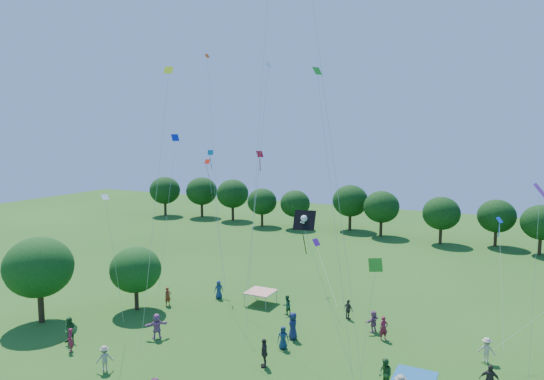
{
  "coord_description": "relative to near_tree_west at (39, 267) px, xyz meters",
  "views": [
    {
      "loc": [
        12.11,
        -10.28,
        14.24
      ],
      "look_at": [
        0.0,
        14.0,
        11.0
      ],
      "focal_mm": 32.0,
      "sensor_mm": 36.0,
      "label": 1
    }
  ],
  "objects": [
    {
      "name": "small_kite_4",
      "position": [
        3.85,
        11.27,
        7.51
      ],
      "size": [
        2.37,
        5.71,
        12.77
      ],
      "color": "#1326BF"
    },
    {
      "name": "crowd_person_1",
      "position": [
        5.98,
        -2.52,
        -3.48
      ],
      "size": [
        0.69,
        0.63,
        1.55
      ],
      "primitive_type": "imported",
      "rotation": [
        0.0,
        0.0,
        5.71
      ],
      "color": "maroon",
      "rests_on": "ground"
    },
    {
      "name": "crowd_person_14",
      "position": [
        4.89,
        -1.58,
        -3.37
      ],
      "size": [
        0.98,
        0.73,
        1.77
      ],
      "primitive_type": "imported",
      "rotation": [
        0.0,
        0.0,
        0.33
      ],
      "color": "#255729",
      "rests_on": "ground"
    },
    {
      "name": "crowd_person_6",
      "position": [
        9.13,
        10.38,
        -3.46
      ],
      "size": [
        0.86,
        0.84,
        1.59
      ],
      "primitive_type": "imported",
      "rotation": [
        0.0,
        0.0,
        3.89
      ],
      "color": "navy",
      "rests_on": "ground"
    },
    {
      "name": "pirate_kite",
      "position": [
        21.27,
        0.3,
        5.15
      ],
      "size": [
        3.43,
        0.83,
        8.69
      ],
      "color": "black"
    },
    {
      "name": "crowd_person_4",
      "position": [
        20.53,
        10.88,
        -3.49
      ],
      "size": [
        0.99,
        0.78,
        1.53
      ],
      "primitive_type": "imported",
      "rotation": [
        0.0,
        0.0,
        2.66
      ],
      "color": "#463D38",
      "rests_on": "ground"
    },
    {
      "name": "crowd_person_7",
      "position": [
        6.3,
        7.06,
        -3.48
      ],
      "size": [
        0.54,
        0.67,
        1.55
      ],
      "primitive_type": "imported",
      "rotation": [
        0.0,
        0.0,
        1.25
      ],
      "color": "maroon",
      "rests_on": "ground"
    },
    {
      "name": "crowd_person_12",
      "position": [
        18.23,
        4.03,
        -3.48
      ],
      "size": [
        0.86,
        0.69,
        1.54
      ],
      "primitive_type": "imported",
      "rotation": [
        0.0,
        0.0,
        0.43
      ],
      "color": "navy",
      "rests_on": "ground"
    },
    {
      "name": "crowd_person_10",
      "position": [
        18.25,
        1.3,
        -3.37
      ],
      "size": [
        0.93,
        1.14,
        1.78
      ],
      "primitive_type": "imported",
      "rotation": [
        0.0,
        0.0,
        5.23
      ],
      "color": "#362E2B",
      "rests_on": "ground"
    },
    {
      "name": "small_kite_7",
      "position": [
        7.23,
        12.63,
        5.91
      ],
      "size": [
        3.56,
        3.25,
        11.35
      ],
      "color": "#0B7AA9"
    },
    {
      "name": "small_kite_14",
      "position": [
        7.99,
        -0.72,
        3.99
      ],
      "size": [
        0.44,
        1.59,
        9.0
      ],
      "color": "silver"
    },
    {
      "name": "crowd_person_8",
      "position": [
        15.9,
        9.68,
        -3.48
      ],
      "size": [
        0.69,
        0.86,
        1.54
      ],
      "primitive_type": "imported",
      "rotation": [
        0.0,
        0.0,
        4.28
      ],
      "color": "#214D33",
      "rests_on": "ground"
    },
    {
      "name": "crowd_person_11",
      "position": [
        9.69,
        1.6,
        -3.37
      ],
      "size": [
        1.56,
        1.6,
        1.76
      ],
      "primitive_type": "imported",
      "rotation": [
        0.0,
        0.0,
        3.96
      ],
      "color": "#A6619E",
      "rests_on": "ground"
    },
    {
      "name": "crowd_person_16",
      "position": [
        30.71,
        3.8,
        -3.36
      ],
      "size": [
        1.07,
        0.54,
        1.78
      ],
      "primitive_type": "imported",
      "rotation": [
        0.0,
        0.0,
        6.34
      ],
      "color": "#39312E",
      "rests_on": "ground"
    },
    {
      "name": "small_kite_9",
      "position": [
        6.21,
        13.73,
        5.21
      ],
      "size": [
        4.71,
        4.22,
        10.41
      ],
      "color": "red"
    },
    {
      "name": "near_tree_west",
      "position": [
        0.0,
        0.0,
        0.0
      ],
      "size": [
        5.01,
        5.01,
        6.52
      ],
      "color": "#422B19",
      "rests_on": "ground"
    },
    {
      "name": "small_kite_6",
      "position": [
        14.85,
        7.41,
        9.18
      ],
      "size": [
        2.49,
        1.01,
        17.82
      ],
      "color": "white"
    },
    {
      "name": "small_kite_1",
      "position": [
        8.84,
        10.22,
        9.52
      ],
      "size": [
        1.51,
        0.41,
        19.32
      ],
      "color": "#F54A0C"
    },
    {
      "name": "crowd_person_3",
      "position": [
        9.92,
        -3.43,
        -3.47
      ],
      "size": [
        1.01,
        1.07,
        1.56
      ],
      "primitive_type": "imported",
      "rotation": [
        0.0,
        0.0,
        4.0
      ],
      "color": "#A29982",
      "rests_on": "ground"
    },
    {
      "name": "small_kite_2",
      "position": [
        23.1,
        -1.29,
        10.65
      ],
      "size": [
        2.82,
        1.9,
        21.35
      ],
      "color": "yellow"
    },
    {
      "name": "small_kite_12",
      "position": [
        30.74,
        10.72,
        2.82
      ],
      "size": [
        0.97,
        5.21,
        7.31
      ],
      "color": "blue"
    },
    {
      "name": "crowd_person_17",
      "position": [
        22.86,
        9.39,
        -3.46
      ],
      "size": [
        1.0,
        1.56,
        1.58
      ],
      "primitive_type": "imported",
      "rotation": [
        0.0,
        0.0,
        4.36
      ],
      "color": "#9B5A85",
      "rests_on": "ground"
    },
    {
      "name": "small_kite_5",
      "position": [
        32.42,
        1.92,
        6.13
      ],
      "size": [
        0.61,
        0.82,
        10.56
      ],
      "color": "#6B178A"
    },
    {
      "name": "red_high_kite",
      "position": [
        16.6,
        4.83,
        16.84
      ],
      "size": [
        0.48,
        4.29,
        25.32
      ],
      "color": "red"
    },
    {
      "name": "tent_red_stripe",
      "position": [
        12.96,
        10.83,
        -3.22
      ],
      "size": [
        2.2,
        2.2,
        1.1
      ],
      "color": "#E4481A",
      "rests_on": "ground"
    },
    {
      "name": "near_tree_north",
      "position": [
        4.62,
        5.21,
        -0.93
      ],
      "size": [
        4.07,
        4.07,
        5.16
      ],
      "color": "#422B19",
      "rests_on": "ground"
    },
    {
      "name": "small_kite_0",
      "position": [
        13.12,
        10.06,
        6.3
      ],
      "size": [
        0.51,
        3.06,
        11.47
      ],
      "color": "red"
    },
    {
      "name": "crowd_person_13",
      "position": [
        23.85,
        8.39,
        -3.43
      ],
      "size": [
        0.73,
        0.69,
        1.65
      ],
      "primitive_type": "imported",
      "rotation": [
        0.0,
        0.0,
        0.67
      ],
      "color": "maroon",
      "rests_on": "ground"
    },
    {
      "name": "tent_blue",
      "position": [
        27.07,
        1.98,
        -3.22
      ],
      "size": [
        2.2,
        2.2,
        1.1
      ],
      "color": "#15568D",
      "rests_on": "ground"
    },
    {
      "name": "crowd_person_2",
      "position": [
        25.48,
        2.01,
        -3.39
      ],
      "size": [
        0.96,
        0.89,
        1.74
      ],
      "primitive_type": "imported",
      "rotation": [
        0.0,
        0.0,
        5.62
      ],
      "color": "#2C5C27",
      "rests_on": "ground"
    },
    {
      "name": "crowd_person_0",
      "position": [
        18.2,
        5.71,
        -3.3
      ],
      "size": [
        0.85,
        1.06,
        1.9
      ],
      "primitive_type": "imported",
      "rotation": [
        0.0,
        0.0,
        5.14
      ],
      "color": "#1A244D",
      "rests_on": "ground"
    },
    {
      "name": "treeline",
      "position": [
        17.39,
        42.05,
        -0.16
      ],
      "size": [
        88.01,
        8.77,
        6.77
      ],
      "color": "#422B19",
      "rests_on": "ground"
    },
    {
      "name": "small_kite_10",
      "position": [
        14.05,
        -2.83,
        8.77
      ],
      "size": [
        2.62,
        0.56,
        16.4
      ],
      "color": "#C0E314"
    },
    {
      "name": "crowd_person_9",
      "position": [
        30.37,
        7.97,
        -3.46
      ],
      "size": [
        1.05,
        0.49,
        1.59
      ],
      "primitive_type": "imported",
      "rotation": [
        0.0,
        0.0,
        3.12
      ],
      "color": "beige",
      "rests_on": "ground"
    },
    {
      "name": "small_kite_13",
      "position": [
        16.22,
        15.57,
        -0.2
      ],
      "size": [
        4.62,
        7.07,
        3.42
      ],
      "color": "#661893"
    },
    {
      "name": "small_kite_3",
      "position": [
        25.59,
        -1.53,
        3.07
      ],
      "size": [
        1.38,
        1.64,
        7.04
      ],
      "color": "#34981B"
    },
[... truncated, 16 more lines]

